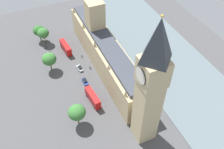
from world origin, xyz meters
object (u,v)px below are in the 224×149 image
street_lamp_slot_10 (45,42)px  plane_tree_opposite_hall (43,33)px  parliament_building (105,51)px  car_blue_midblock (85,81)px  double_decker_bus_corner (66,47)px  plane_tree_leading (49,59)px  pedestrian_kerbside (90,67)px  plane_tree_near_tower (77,112)px  clock_tower (150,87)px  pedestrian_far_end (82,56)px  plane_tree_under_trees (39,31)px  car_white_by_river_gate (80,68)px  double_decker_bus_trailing (93,97)px

street_lamp_slot_10 → plane_tree_opposite_hall: bearing=-95.9°
parliament_building → car_blue_midblock: (13.04, 7.82, -7.62)m
double_decker_bus_corner → plane_tree_leading: 15.08m
pedestrian_kerbside → plane_tree_leading: 19.45m
car_blue_midblock → street_lamp_slot_10: size_ratio=0.79×
plane_tree_opposite_hall → street_lamp_slot_10: plane_tree_opposite_hall is taller
double_decker_bus_corner → plane_tree_near_tower: plane_tree_near_tower is taller
clock_tower → pedestrian_kerbside: bearing=-81.7°
parliament_building → double_decker_bus_corner: (14.62, -17.34, -5.87)m
pedestrian_far_end → plane_tree_opposite_hall: 24.42m
plane_tree_under_trees → street_lamp_slot_10: (-1.10, 8.41, -2.21)m
car_blue_midblock → plane_tree_opposite_hall: 38.15m
plane_tree_opposite_hall → plane_tree_leading: bearing=84.8°
pedestrian_kerbside → car_blue_midblock: bearing=-33.4°
car_blue_midblock → pedestrian_kerbside: car_blue_midblock is taller
double_decker_bus_corner → pedestrian_far_end: (-5.96, 7.65, -1.90)m
pedestrian_kerbside → plane_tree_near_tower: bearing=-28.4°
car_blue_midblock → street_lamp_slot_10: (10.48, -31.46, 3.30)m
double_decker_bus_corner → car_blue_midblock: size_ratio=2.27×
car_white_by_river_gate → plane_tree_opposite_hall: 29.61m
double_decker_bus_corner → pedestrian_far_end: double_decker_bus_corner is taller
parliament_building → plane_tree_opposite_hall: size_ratio=7.41×
pedestrian_far_end → street_lamp_slot_10: 20.67m
plane_tree_under_trees → street_lamp_slot_10: bearing=97.4°
double_decker_bus_corner → double_decker_bus_trailing: same height
street_lamp_slot_10 → plane_tree_leading: bearing=85.0°
plane_tree_under_trees → plane_tree_opposite_hall: plane_tree_opposite_hall is taller
plane_tree_opposite_hall → plane_tree_near_tower: 55.76m
double_decker_bus_trailing → plane_tree_leading: bearing=-72.4°
parliament_building → clock_tower: (1.64, 41.59, 18.36)m
clock_tower → pedestrian_kerbside: clock_tower is taller
parliament_building → plane_tree_leading: bearing=-15.9°
plane_tree_near_tower → pedestrian_kerbside: bearing=-118.3°
parliament_building → double_decker_bus_corner: bearing=-49.9°
clock_tower → plane_tree_under_trees: bearing=-72.7°
plane_tree_under_trees → car_white_by_river_gate: bearing=111.7°
parliament_building → car_white_by_river_gate: (12.43, -1.50, -7.62)m
clock_tower → double_decker_bus_corner: bearing=-77.6°
double_decker_bus_trailing → car_blue_midblock: bearing=-98.2°
double_decker_bus_corner → plane_tree_under_trees: plane_tree_under_trees is taller
pedestrian_kerbside → double_decker_bus_corner: bearing=-158.2°
pedestrian_kerbside → parliament_building: bearing=88.2°
car_white_by_river_gate → clock_tower: bearing=-82.5°
clock_tower → plane_tree_opposite_hall: (21.37, -70.13, -20.20)m
plane_tree_near_tower → clock_tower: bearing=145.5°
car_white_by_river_gate → plane_tree_near_tower: size_ratio=0.46×
double_decker_bus_trailing → plane_tree_leading: (11.44, -26.53, 3.98)m
car_white_by_river_gate → pedestrian_kerbside: size_ratio=2.72×
parliament_building → clock_tower: bearing=87.7°
double_decker_bus_trailing → pedestrian_kerbside: size_ratio=6.42×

